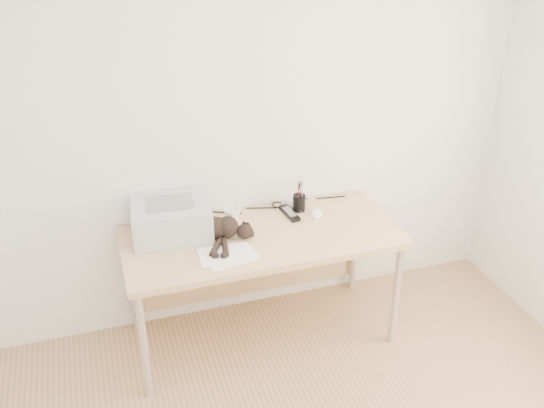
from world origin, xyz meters
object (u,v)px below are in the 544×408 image
object	(u,v)px
printer	(171,218)
pen_cup	(299,202)
cat	(205,229)
mouse	(316,211)
desk	(258,246)
mug	(232,215)

from	to	relation	value
printer	pen_cup	distance (m)	0.80
printer	cat	bearing A→B (deg)	-34.36
cat	mouse	bearing A→B (deg)	23.46
desk	mug	world-z (taller)	mug
pen_cup	mouse	distance (m)	0.12
desk	pen_cup	bearing A→B (deg)	22.04
printer	mug	bearing A→B (deg)	3.28
printer	mug	size ratio (longest dim) A/B	4.78
cat	desk	bearing A→B (deg)	23.08
printer	mouse	world-z (taller)	printer
mouse	cat	bearing A→B (deg)	-153.72
printer	cat	world-z (taller)	printer
printer	pen_cup	world-z (taller)	printer
pen_cup	cat	bearing A→B (deg)	-166.07
mouse	pen_cup	bearing A→B (deg)	156.29
mug	mouse	world-z (taller)	mug
pen_cup	mug	bearing A→B (deg)	-177.45
cat	mug	size ratio (longest dim) A/B	6.01
printer	mug	world-z (taller)	printer
pen_cup	mouse	xyz separation A→B (m)	(0.08, -0.08, -0.03)
mouse	mug	bearing A→B (deg)	-166.55
desk	pen_cup	size ratio (longest dim) A/B	8.18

